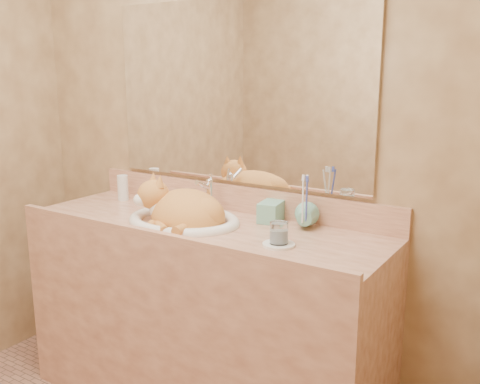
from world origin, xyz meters
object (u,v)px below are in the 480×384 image
Objects in this scene: vanity_counter at (203,317)px; cat at (181,208)px; toothbrush_cup at (304,220)px; sink_basin at (183,205)px; water_glass at (279,233)px; soap_dispenser at (266,203)px.

cat reaches higher than vanity_counter.
sink_basin is at bearing -162.85° from toothbrush_cup.
water_glass is (0.50, -0.06, -0.01)m from cat.
soap_dispenser reaches higher than water_glass.
water_glass is at bearing 2.20° from sink_basin.
toothbrush_cup reaches higher than water_glass.
vanity_counter is 0.51m from sink_basin.
soap_dispenser is at bearing 49.50° from cat.
cat is at bearing -163.38° from vanity_counter.
sink_basin is at bearing 173.01° from water_glass.
cat is 2.01× the size of soap_dispenser.
water_glass reaches higher than vanity_counter.
cat is 0.50m from water_glass.
cat is at bearing -163.84° from soap_dispenser.
sink_basin is 2.55× the size of soap_dispenser.
vanity_counter is 8.28× the size of soap_dispenser.
water_glass is (0.00, -0.21, 0.00)m from toothbrush_cup.
vanity_counter is 0.64m from water_glass.
vanity_counter is at bearing 23.77° from sink_basin.
water_glass is (0.49, -0.06, -0.03)m from sink_basin.
soap_dispenser is (0.32, 0.15, 0.04)m from cat.
vanity_counter is 19.93× the size of water_glass.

